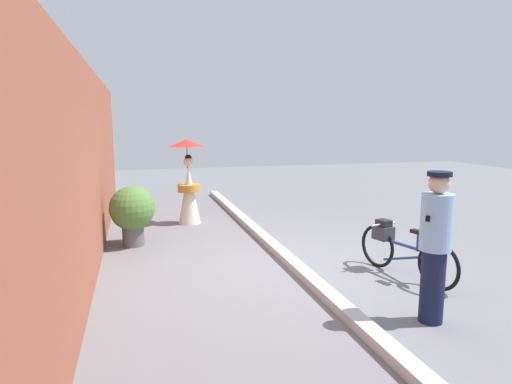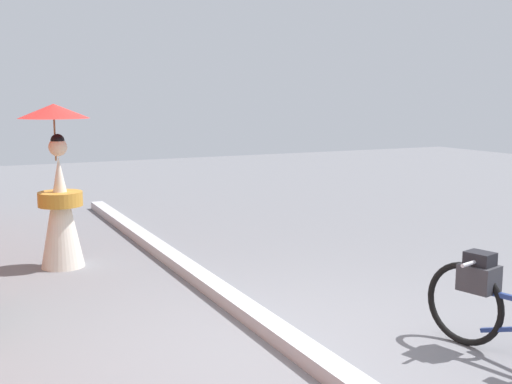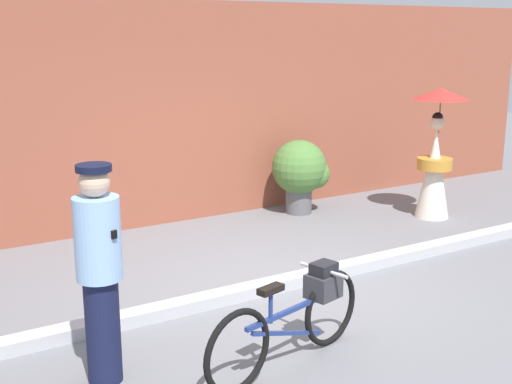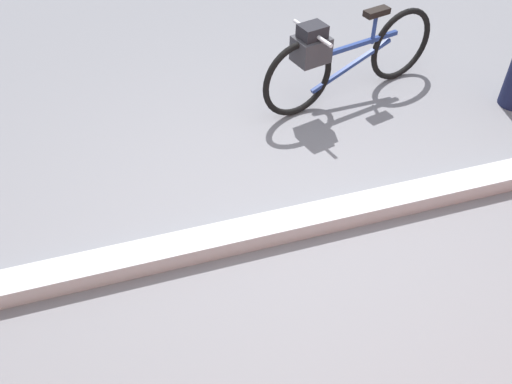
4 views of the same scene
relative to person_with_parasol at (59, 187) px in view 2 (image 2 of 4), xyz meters
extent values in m
plane|color=slate|center=(-3.34, -1.17, -0.91)|extent=(30.00, 30.00, 0.00)
cube|color=#B2B2B7|center=(-3.34, -1.17, -0.85)|extent=(14.00, 0.20, 0.12)
torus|color=black|center=(-3.73, -2.42, -0.59)|extent=(0.65, 0.21, 0.66)
cylinder|color=silver|center=(-3.83, -2.45, -0.22)|extent=(0.15, 0.47, 0.03)
cube|color=#333338|center=(-3.83, -2.45, -0.35)|extent=(0.31, 0.28, 0.20)
cube|color=black|center=(-3.83, -2.45, -0.22)|extent=(0.23, 0.20, 0.14)
cone|color=silver|center=(-0.01, 0.00, -0.28)|extent=(0.48, 0.48, 1.26)
cylinder|color=#C1842D|center=(-0.01, 0.00, -0.13)|extent=(0.49, 0.49, 0.16)
sphere|color=beige|center=(-0.01, 0.00, 0.45)|extent=(0.20, 0.20, 0.20)
sphere|color=black|center=(-0.01, 0.00, 0.52)|extent=(0.15, 0.15, 0.15)
cylinder|color=olive|center=(0.04, 0.01, 0.57)|extent=(0.02, 0.02, 0.55)
cone|color=red|center=(0.04, 0.01, 0.84)|extent=(0.78, 0.78, 0.16)
camera|label=1|loc=(-9.49, 1.09, 1.29)|focal=30.79mm
camera|label=2|loc=(-7.21, 1.09, 0.99)|focal=44.08mm
camera|label=3|loc=(-6.98, -6.52, 1.68)|focal=46.43mm
camera|label=4|loc=(-2.31, 1.09, 1.70)|focal=37.91mm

